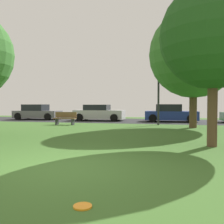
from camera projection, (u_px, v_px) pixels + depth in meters
ground_plane at (63, 167)px, 5.69m from camera, size 44.00×44.00×0.00m
road_strip at (141, 121)px, 21.27m from camera, size 44.00×6.40×0.01m
oak_tree_left at (194, 54)px, 15.06m from camera, size 5.43×5.43×7.27m
maple_tree_near at (213, 36)px, 8.37m from camera, size 3.64×3.64×5.62m
frisbee_disc at (83, 206)px, 3.50m from camera, size 0.27×0.27×0.03m
parked_car_grey at (37, 113)px, 23.42m from camera, size 4.33×2.04×1.43m
parked_car_silver at (99, 113)px, 21.75m from camera, size 4.35×2.07×1.41m
parked_car_blue at (171, 114)px, 20.53m from camera, size 4.24×2.11×1.45m
park_bench at (65, 118)px, 17.37m from camera, size 1.60×0.45×0.90m
street_lamp_post at (158, 93)px, 17.12m from camera, size 0.14×0.14×4.50m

